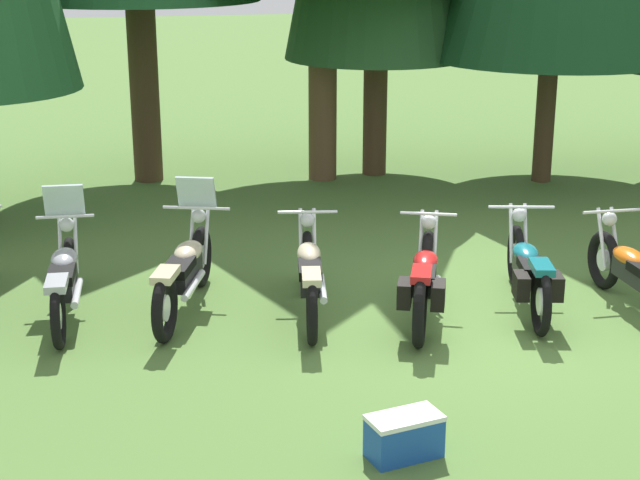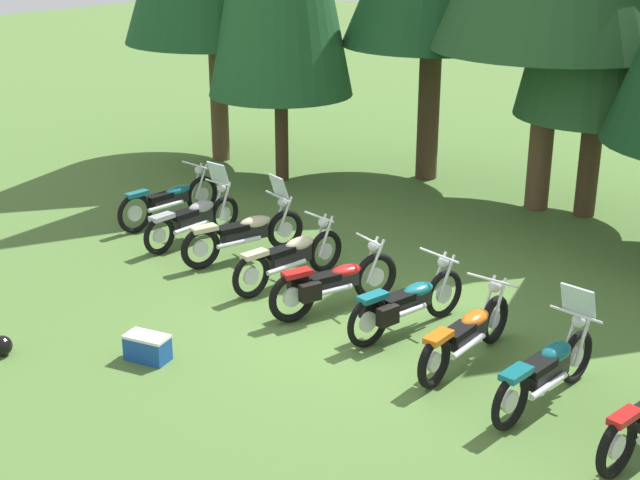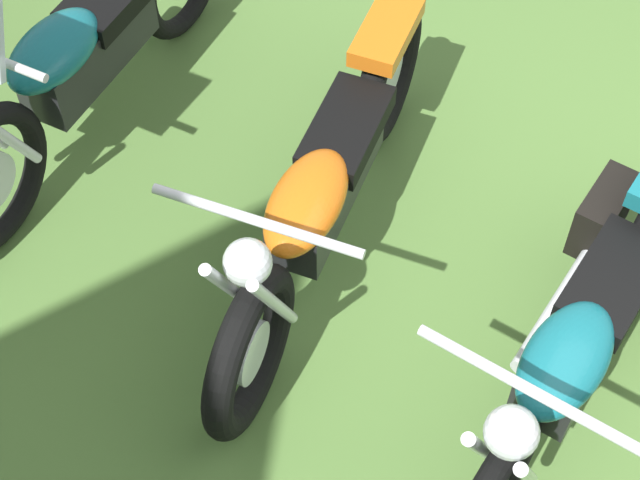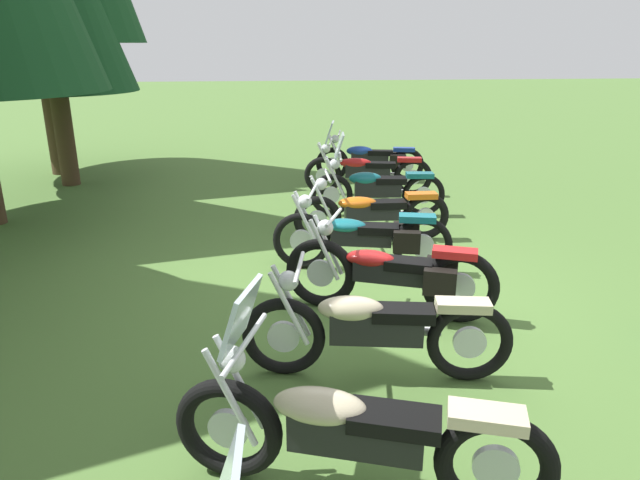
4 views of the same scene
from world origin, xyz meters
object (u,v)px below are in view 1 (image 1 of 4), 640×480
Objects in this scene: motorcycle_2 at (185,270)px; motorcycle_3 at (310,275)px; motorcycle_1 at (64,277)px; motorcycle_4 at (424,280)px; motorcycle_5 at (529,271)px; picnic_cooler at (404,436)px; motorcycle_6 at (637,275)px.

motorcycle_3 is (1.31, -0.41, -0.01)m from motorcycle_2.
motorcycle_2 reaches higher than motorcycle_1.
motorcycle_4 is (3.76, -0.90, -0.01)m from motorcycle_1.
motorcycle_4 reaches higher than motorcycle_5.
motorcycle_2 reaches higher than motorcycle_5.
motorcycle_4 is at bearing 68.99° from picnic_cooler.
motorcycle_4 is 2.94m from picnic_cooler.
motorcycle_5 is at bearing -83.39° from motorcycle_2.
motorcycle_6 is at bearing -90.93° from motorcycle_3.
motorcycle_4 is 0.94× the size of motorcycle_6.
motorcycle_6 is (2.36, -0.25, -0.03)m from motorcycle_4.
motorcycle_4 is at bearing -90.19° from motorcycle_2.
motorcycle_1 is 1.06× the size of motorcycle_4.
motorcycle_1 reaches higher than motorcycle_3.
picnic_cooler is at bearing 127.20° from motorcycle_6.
motorcycle_3 is 3.59m from motorcycle_6.
motorcycle_3 is at bearing 92.03° from picnic_cooler.
motorcycle_6 is at bearing 36.04° from picnic_cooler.
motorcycle_1 is 0.98× the size of motorcycle_2.
motorcycle_6 is 3.50× the size of picnic_cooler.
motorcycle_6 is (4.84, -1.09, -0.04)m from motorcycle_2.
motorcycle_3 is 1.24m from motorcycle_4.
motorcycle_5 is 3.61m from picnic_cooler.
motorcycle_6 is (3.52, -0.68, -0.03)m from motorcycle_3.
motorcycle_2 is 1.05× the size of motorcycle_5.
motorcycle_1 is 6.23m from motorcycle_6.
motorcycle_4 is at bearing 105.90° from motorcycle_5.
motorcycle_6 is at bearing -91.68° from motorcycle_5.
motorcycle_5 is at bearing 76.22° from motorcycle_6.
motorcycle_4 reaches higher than picnic_cooler.
motorcycle_2 is 1.02× the size of motorcycle_3.
motorcycle_2 is 3.85m from picnic_cooler.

